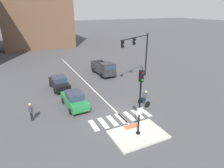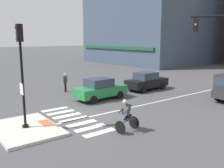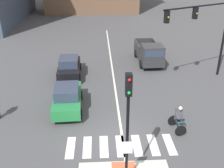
{
  "view_description": "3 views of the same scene",
  "coord_description": "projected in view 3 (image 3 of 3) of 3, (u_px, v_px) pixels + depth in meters",
  "views": [
    {
      "loc": [
        -7.42,
        -13.9,
        9.22
      ],
      "look_at": [
        0.76,
        2.93,
        2.0
      ],
      "focal_mm": 31.53,
      "sensor_mm": 36.0,
      "label": 1
    },
    {
      "loc": [
        12.11,
        -6.99,
        4.54
      ],
      "look_at": [
        -0.68,
        2.82,
        1.62
      ],
      "focal_mm": 39.32,
      "sensor_mm": 36.0,
      "label": 2
    },
    {
      "loc": [
        -1.06,
        -11.88,
        8.96
      ],
      "look_at": [
        -0.16,
        4.79,
        1.11
      ],
      "focal_mm": 43.53,
      "sensor_mm": 36.0,
      "label": 3
    }
  ],
  "objects": [
    {
      "name": "cyclist",
      "position": [
        178.0,
        118.0,
        15.01
      ],
      "size": [
        0.8,
        1.17,
        1.68
      ],
      "color": "black",
      "rests_on": "ground"
    },
    {
      "name": "crosswalk_stripe_f",
      "position": [
        153.0,
        145.0,
        14.26
      ],
      "size": [
        0.44,
        1.8,
        0.01
      ],
      "primitive_type": "cube",
      "color": "silver",
      "rests_on": "ground"
    },
    {
      "name": "crosswalk_stripe_g",
      "position": [
        170.0,
        144.0,
        14.3
      ],
      "size": [
        0.44,
        1.8,
        0.01
      ],
      "primitive_type": "cube",
      "color": "silver",
      "rests_on": "ground"
    },
    {
      "name": "traffic_light_mast",
      "position": [
        207.0,
        26.0,
        19.96
      ],
      "size": [
        5.81,
        3.09,
        6.09
      ],
      "color": "black",
      "rests_on": "ground"
    },
    {
      "name": "car_black_westbound_far",
      "position": [
        69.0,
        67.0,
        22.16
      ],
      "size": [
        1.95,
        4.15,
        1.64
      ],
      "color": "black",
      "rests_on": "ground"
    },
    {
      "name": "crosswalk_stripe_e",
      "position": [
        137.0,
        145.0,
        14.22
      ],
      "size": [
        0.44,
        1.8,
        0.01
      ],
      "primitive_type": "cube",
      "color": "silver",
      "rests_on": "ground"
    },
    {
      "name": "car_green_westbound_near",
      "position": [
        67.0,
        98.0,
        17.29
      ],
      "size": [
        1.98,
        4.17,
        1.64
      ],
      "color": "#237A3D",
      "rests_on": "ground"
    },
    {
      "name": "crosswalk_stripe_a",
      "position": [
        71.0,
        147.0,
        14.05
      ],
      "size": [
        0.44,
        1.8,
        0.01
      ],
      "primitive_type": "cube",
      "color": "silver",
      "rests_on": "ground"
    },
    {
      "name": "ground_plane",
      "position": [
        120.0,
        140.0,
        14.6
      ],
      "size": [
        300.0,
        300.0,
        0.0
      ],
      "primitive_type": "plane",
      "color": "#474749"
    },
    {
      "name": "tactile_pad_front",
      "position": [
        124.0,
        166.0,
        12.58
      ],
      "size": [
        1.1,
        0.6,
        0.01
      ],
      "primitive_type": "cube",
      "color": "#DB5B38",
      "rests_on": "traffic_island"
    },
    {
      "name": "crosswalk_stripe_d",
      "position": [
        120.0,
        146.0,
        14.18
      ],
      "size": [
        0.44,
        1.8,
        0.01
      ],
      "primitive_type": "cube",
      "color": "silver",
      "rests_on": "ground"
    },
    {
      "name": "crosswalk_stripe_b",
      "position": [
        87.0,
        147.0,
        14.09
      ],
      "size": [
        0.44,
        1.8,
        0.01
      ],
      "primitive_type": "cube",
      "color": "silver",
      "rests_on": "ground"
    },
    {
      "name": "lane_centre_line",
      "position": [
        112.0,
        70.0,
        23.64
      ],
      "size": [
        0.14,
        28.0,
        0.01
      ],
      "primitive_type": "cube",
      "color": "silver",
      "rests_on": "ground"
    },
    {
      "name": "crosswalk_stripe_c",
      "position": [
        104.0,
        146.0,
        14.14
      ],
      "size": [
        0.44,
        1.8,
        0.01
      ],
      "primitive_type": "cube",
      "color": "silver",
      "rests_on": "ground"
    },
    {
      "name": "signal_pole",
      "position": [
        128.0,
        124.0,
        10.29
      ],
      "size": [
        0.44,
        0.38,
        5.13
      ],
      "color": "black",
      "rests_on": "traffic_island"
    },
    {
      "name": "pickup_truck_charcoal_eastbound_far",
      "position": [
        149.0,
        54.0,
        24.65
      ],
      "size": [
        2.16,
        5.15,
        2.08
      ],
      "color": "#2D2D30",
      "rests_on": "ground"
    }
  ]
}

